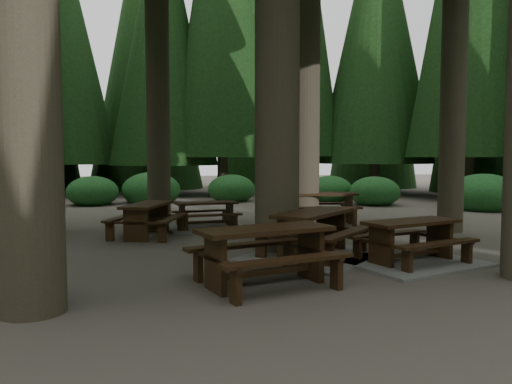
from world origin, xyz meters
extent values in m
plane|color=#574E46|center=(0.00, 0.00, 0.00)|extent=(80.00, 80.00, 0.00)
cube|color=gray|center=(2.82, -1.26, 0.03)|extent=(2.66, 2.43, 0.05)
cube|color=#32190F|center=(2.82, -1.26, 0.71)|extent=(1.84, 1.19, 0.06)
cube|color=#32190F|center=(2.63, -0.72, 0.43)|extent=(1.69, 0.79, 0.05)
cube|color=#32190F|center=(3.01, -1.80, 0.43)|extent=(1.69, 0.79, 0.05)
cube|color=#32190F|center=(2.17, -1.48, 0.34)|extent=(0.24, 0.52, 0.68)
cube|color=#32190F|center=(2.17, -1.48, 0.40)|extent=(0.53, 1.33, 0.06)
cube|color=#32190F|center=(3.47, -1.03, 0.34)|extent=(0.24, 0.52, 0.68)
cube|color=#32190F|center=(3.47, -1.03, 0.40)|extent=(0.53, 1.33, 0.06)
cube|color=#32190F|center=(2.82, -1.26, 0.17)|extent=(1.37, 0.54, 0.08)
cube|color=#32190F|center=(-1.72, 2.44, 0.73)|extent=(1.18, 1.88, 0.06)
cube|color=#32190F|center=(-2.28, 2.62, 0.44)|extent=(0.76, 1.74, 0.05)
cube|color=#32190F|center=(-1.16, 2.26, 0.44)|extent=(0.76, 1.74, 0.05)
cube|color=#32190F|center=(-1.93, 1.77, 0.35)|extent=(0.53, 0.24, 0.70)
cube|color=#32190F|center=(-1.93, 1.77, 0.41)|extent=(1.37, 0.50, 0.06)
cube|color=#32190F|center=(-1.51, 3.11, 0.35)|extent=(0.53, 0.24, 0.70)
cube|color=#32190F|center=(-1.51, 3.11, 0.41)|extent=(1.37, 0.50, 0.06)
cube|color=#32190F|center=(-1.72, 2.44, 0.18)|extent=(0.52, 1.42, 0.08)
cube|color=gray|center=(-0.30, 3.60, 0.03)|extent=(2.23, 1.95, 0.05)
cube|color=#32190F|center=(-0.30, 3.60, 0.65)|extent=(1.63, 0.86, 0.05)
cube|color=#32190F|center=(-0.39, 4.11, 0.39)|extent=(1.57, 0.47, 0.04)
cube|color=#32190F|center=(-0.22, 3.09, 0.39)|extent=(1.57, 0.47, 0.04)
cube|color=#32190F|center=(-0.92, 3.49, 0.31)|extent=(0.15, 0.48, 0.62)
cube|color=#32190F|center=(-0.92, 3.49, 0.36)|extent=(0.28, 1.24, 0.05)
cube|color=#32190F|center=(0.31, 3.70, 0.31)|extent=(0.15, 0.48, 0.62)
cube|color=#32190F|center=(0.31, 3.70, 0.36)|extent=(0.28, 1.24, 0.05)
cube|color=#32190F|center=(-0.30, 3.60, 0.16)|extent=(1.29, 0.29, 0.07)
cube|color=#32190F|center=(2.87, 4.04, 0.80)|extent=(2.00, 0.96, 0.06)
cube|color=#32190F|center=(2.94, 4.67, 0.48)|extent=(1.95, 0.48, 0.05)
cube|color=#32190F|center=(2.80, 3.40, 0.48)|extent=(1.95, 0.48, 0.05)
cube|color=#32190F|center=(2.10, 4.12, 0.39)|extent=(0.15, 0.60, 0.77)
cube|color=#32190F|center=(2.10, 4.12, 0.45)|extent=(0.26, 1.55, 0.06)
cube|color=#32190F|center=(3.63, 3.95, 0.39)|extent=(0.15, 0.60, 0.77)
cube|color=#32190F|center=(3.63, 3.95, 0.45)|extent=(0.26, 1.55, 0.06)
cube|color=#32190F|center=(2.87, 4.04, 0.19)|extent=(1.61, 0.26, 0.09)
cube|color=#32190F|center=(0.10, -2.25, 0.79)|extent=(2.04, 1.29, 0.06)
cube|color=#32190F|center=(-0.09, -1.64, 0.48)|extent=(1.90, 0.84, 0.05)
cube|color=#32190F|center=(0.30, -2.85, 0.48)|extent=(1.90, 0.84, 0.05)
cube|color=#32190F|center=(-0.62, -2.48, 0.38)|extent=(0.26, 0.58, 0.76)
cube|color=#32190F|center=(-0.62, -2.48, 0.44)|extent=(0.55, 1.49, 0.06)
cube|color=#32190F|center=(0.83, -2.02, 0.38)|extent=(0.26, 0.58, 0.76)
cube|color=#32190F|center=(0.83, -2.02, 0.44)|extent=(0.55, 1.49, 0.06)
cube|color=#32190F|center=(0.10, -2.25, 0.19)|extent=(1.54, 0.57, 0.08)
cube|color=gray|center=(1.35, -0.41, 0.03)|extent=(3.14, 3.17, 0.05)
cube|color=#32190F|center=(1.35, -0.41, 0.80)|extent=(1.84, 1.91, 0.06)
cube|color=#32190F|center=(0.88, 0.02, 0.48)|extent=(1.49, 1.59, 0.05)
cube|color=#32190F|center=(1.82, -0.84, 0.48)|extent=(1.49, 1.59, 0.05)
cube|color=#32190F|center=(0.83, -0.97, 0.38)|extent=(0.49, 0.46, 0.77)
cube|color=#32190F|center=(0.83, -0.97, 0.45)|extent=(1.19, 1.10, 0.06)
cube|color=#32190F|center=(1.86, 0.16, 0.38)|extent=(0.49, 0.46, 0.77)
cube|color=#32190F|center=(1.86, 0.16, 0.45)|extent=(1.19, 1.10, 0.06)
cube|color=#32190F|center=(1.35, -0.41, 0.19)|extent=(1.14, 1.23, 0.09)
ellipsoid|color=#1C521E|center=(9.44, 6.45, 0.40)|extent=(2.42, 2.42, 1.49)
ellipsoid|color=#1C521E|center=(6.43, 8.69, 0.40)|extent=(1.90, 1.90, 1.17)
ellipsoid|color=#1C521E|center=(5.14, 10.17, 0.40)|extent=(1.84, 1.84, 1.13)
ellipsoid|color=#1C521E|center=(1.30, 11.25, 0.40)|extent=(1.95, 1.95, 1.20)
ellipsoid|color=#1C521E|center=(-1.94, 11.21, 0.40)|extent=(2.31, 2.31, 1.42)
ellipsoid|color=#1C521E|center=(-4.09, 10.56, 0.40)|extent=(1.93, 1.93, 1.19)
cone|color=black|center=(8.89, 14.45, 8.24)|extent=(5.73, 5.73, 13.48)
cone|color=black|center=(-1.44, 15.36, 7.89)|extent=(5.17, 5.17, 12.91)
cone|color=black|center=(-6.57, 16.72, 8.10)|extent=(5.82, 5.82, 13.26)
cone|color=black|center=(11.00, 19.74, 9.51)|extent=(5.26, 5.26, 19.02)
cone|color=black|center=(4.25, 21.60, 8.07)|extent=(5.34, 5.34, 16.14)
cone|color=black|center=(-2.52, 20.86, 8.43)|extent=(6.57, 6.57, 16.86)
camera|label=1|loc=(-1.22, -9.06, 1.81)|focal=35.00mm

